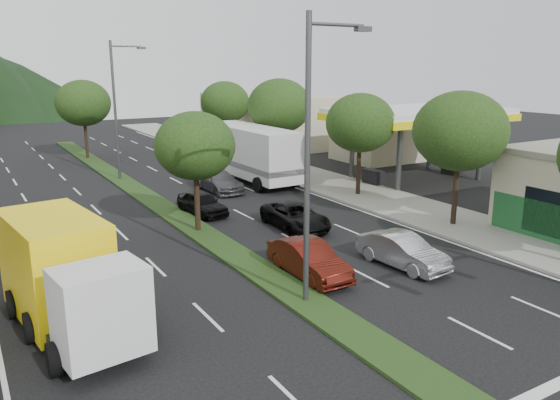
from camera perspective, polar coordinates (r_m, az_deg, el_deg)
sidewalk_right at (r=40.15m, az=4.21°, el=2.06°), size 5.00×90.00×0.15m
median at (r=37.48m, az=-14.41°, el=0.77°), size 1.60×56.00×0.12m
gas_canopy at (r=41.35m, az=14.25°, el=8.43°), size 12.20×8.20×5.25m
bldg_right_far at (r=59.37m, az=-0.76°, el=8.42°), size 10.00×16.00×5.20m
tree_r_b at (r=29.42m, az=18.31°, el=6.84°), size 4.80×4.80×6.94m
tree_r_c at (r=35.18m, az=8.38°, el=7.97°), size 4.40×4.40×6.48m
tree_r_d at (r=43.33m, az=-0.06°, el=9.79°), size 5.00×5.00×7.17m
tree_r_e at (r=52.18m, az=-5.77°, el=10.11°), size 4.60×4.60×6.71m
tree_med_near at (r=27.37m, az=-8.87°, el=5.60°), size 4.00×4.00×6.02m
tree_med_far at (r=52.23m, az=-19.89°, el=9.50°), size 4.80×4.80×6.94m
streetlight_near at (r=18.52m, az=3.41°, el=5.41°), size 2.60×0.25×10.00m
streetlight_mid at (r=41.53m, az=-16.62°, el=9.60°), size 2.60×0.25×10.00m
sedan_silver at (r=23.68m, az=12.68°, el=-5.19°), size 1.82×4.34×1.39m
suv_maroon at (r=19.51m, az=-17.87°, el=-9.82°), size 2.34×4.95×1.37m
car_queue_a at (r=31.37m, az=-8.14°, el=-0.34°), size 2.02×4.02×1.31m
car_queue_b at (r=37.11m, az=-6.42°, el=2.01°), size 2.03×4.85×1.40m
car_queue_c at (r=22.10m, az=3.01°, el=-6.21°), size 1.55×4.35×1.43m
car_queue_d at (r=28.46m, az=1.62°, el=-1.70°), size 2.39×4.78×1.30m
box_truck at (r=18.92m, az=-21.58°, el=-7.65°), size 3.55×7.46×3.54m
motorhome at (r=40.13m, az=-3.11°, el=5.02°), size 3.35×10.34×3.95m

